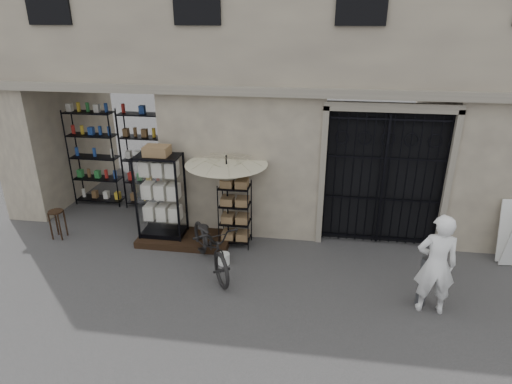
% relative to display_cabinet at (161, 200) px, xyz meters
% --- Properties ---
extents(ground, '(80.00, 80.00, 0.00)m').
position_rel_display_cabinet_xyz_m(ground, '(2.88, -1.57, -0.97)').
color(ground, black).
rests_on(ground, ground).
extents(main_building, '(14.00, 4.00, 9.00)m').
position_rel_display_cabinet_xyz_m(main_building, '(2.88, 2.43, 3.53)').
color(main_building, tan).
rests_on(main_building, ground).
extents(shop_recess, '(3.00, 1.70, 3.00)m').
position_rel_display_cabinet_xyz_m(shop_recess, '(-1.62, 1.23, 0.53)').
color(shop_recess, black).
rests_on(shop_recess, ground).
extents(shop_shelving, '(2.70, 0.50, 2.50)m').
position_rel_display_cabinet_xyz_m(shop_shelving, '(-1.67, 1.73, 0.28)').
color(shop_shelving, black).
rests_on(shop_shelving, ground).
extents(iron_gate, '(2.50, 0.21, 3.00)m').
position_rel_display_cabinet_xyz_m(iron_gate, '(4.63, 0.71, 0.53)').
color(iron_gate, black).
rests_on(iron_gate, ground).
extents(step_platform, '(2.00, 0.90, 0.15)m').
position_rel_display_cabinet_xyz_m(step_platform, '(0.48, -0.02, -0.89)').
color(step_platform, black).
rests_on(step_platform, ground).
extents(display_cabinet, '(0.93, 0.60, 1.97)m').
position_rel_display_cabinet_xyz_m(display_cabinet, '(0.00, 0.00, 0.00)').
color(display_cabinet, black).
rests_on(display_cabinet, step_platform).
extents(wire_rack, '(0.65, 0.48, 1.43)m').
position_rel_display_cabinet_xyz_m(wire_rack, '(1.60, 0.05, -0.26)').
color(wire_rack, black).
rests_on(wire_rack, ground).
extents(market_umbrella, '(1.93, 1.95, 2.41)m').
position_rel_display_cabinet_xyz_m(market_umbrella, '(1.43, 0.09, 0.77)').
color(market_umbrella, black).
rests_on(market_umbrella, ground).
extents(white_bucket, '(0.29, 0.29, 0.23)m').
position_rel_display_cabinet_xyz_m(white_bucket, '(1.51, -0.77, -0.85)').
color(white_bucket, silver).
rests_on(white_bucket, ground).
extents(bicycle, '(1.17, 1.29, 2.04)m').
position_rel_display_cabinet_xyz_m(bicycle, '(1.31, -0.96, -0.97)').
color(bicycle, black).
rests_on(bicycle, ground).
extents(wooden_stool, '(0.36, 0.36, 0.66)m').
position_rel_display_cabinet_xyz_m(wooden_stool, '(-2.37, -0.23, -0.62)').
color(wooden_stool, black).
rests_on(wooden_stool, ground).
extents(steel_bollard, '(0.20, 0.20, 0.91)m').
position_rel_display_cabinet_xyz_m(steel_bollard, '(5.15, -1.53, -0.51)').
color(steel_bollard, '#5C5E63').
rests_on(steel_bollard, ground).
extents(shopkeeper, '(0.70, 1.80, 0.43)m').
position_rel_display_cabinet_xyz_m(shopkeeper, '(5.26, -1.68, -0.97)').
color(shopkeeper, white).
rests_on(shopkeeper, ground).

